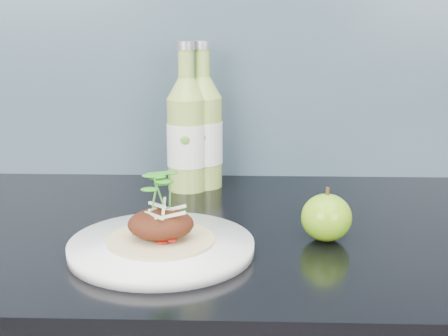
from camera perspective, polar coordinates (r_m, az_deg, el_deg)
The scene contains 5 objects.
dinner_plate at distance 0.83m, azimuth -5.74°, elevation -7.18°, with size 0.31×0.31×0.02m.
pork_taco at distance 0.81m, azimuth -5.81°, elevation -4.84°, with size 0.14×0.14×0.09m.
green_apple at distance 0.87m, azimuth 9.35°, elevation -4.48°, with size 0.08×0.08×0.08m.
cider_bottle_left at distance 1.09m, azimuth -3.41°, elevation 3.06°, with size 0.09×0.09×0.26m.
cider_bottle_right at distance 1.11m, azimuth -1.96°, elevation 3.26°, with size 0.07×0.07×0.26m.
Camera 1 is at (0.03, 0.82, 1.21)m, focal length 50.00 mm.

